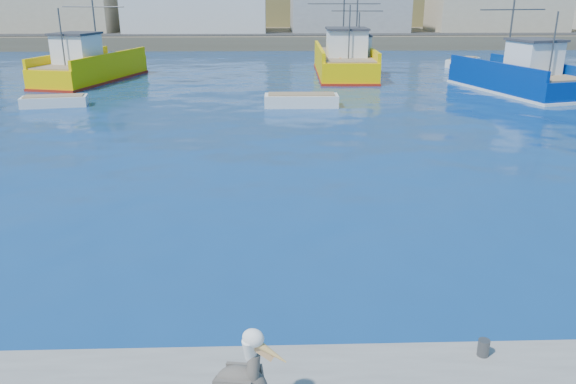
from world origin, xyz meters
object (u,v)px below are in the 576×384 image
object	(u,v)px
trawler_blue	(518,77)
boat_orange	(356,62)
skiff_left	(54,102)
pelican	(244,377)
trawler_yellow_b	(344,62)
skiff_far	(463,63)
trawler_yellow_a	(90,68)
skiff_mid	(301,101)

from	to	relation	value
trawler_blue	boat_orange	bearing A→B (deg)	135.92
skiff_left	pelican	xyz separation A→B (m)	(12.43, -27.03, 0.85)
trawler_yellow_b	skiff_far	xyz separation A→B (m)	(11.93, 5.78, -0.81)
pelican	boat_orange	bearing A→B (deg)	79.34
skiff_left	skiff_far	world-z (taller)	skiff_far
trawler_yellow_a	skiff_left	xyz separation A→B (m)	(0.94, -10.40, -0.78)
trawler_yellow_a	pelican	world-z (taller)	trawler_yellow_a
trawler_blue	pelican	distance (m)	35.71
trawler_yellow_b	skiff_mid	bearing A→B (deg)	-107.38
trawler_yellow_b	skiff_far	bearing A→B (deg)	25.87
skiff_far	pelican	distance (m)	49.57
trawler_yellow_b	skiff_far	world-z (taller)	trawler_yellow_b
skiff_far	skiff_left	bearing A→B (deg)	-148.51
boat_orange	trawler_blue	bearing A→B (deg)	-44.08
trawler_yellow_a	skiff_left	bearing A→B (deg)	-84.86
trawler_blue	pelican	bearing A→B (deg)	-118.97
trawler_yellow_a	boat_orange	world-z (taller)	trawler_yellow_a
skiff_mid	skiff_far	xyz separation A→B (m)	(16.20, 19.45, -0.00)
skiff_mid	skiff_far	distance (m)	25.31
skiff_left	skiff_far	distance (m)	36.28
skiff_mid	pelican	xyz separation A→B (m)	(-2.31, -26.53, 0.81)
trawler_blue	skiff_mid	distance (m)	15.72
boat_orange	skiff_far	world-z (taller)	boat_orange
trawler_yellow_b	skiff_mid	xyz separation A→B (m)	(-4.28, -13.66, -0.81)
boat_orange	skiff_far	bearing A→B (deg)	26.38
boat_orange	pelican	size ratio (longest dim) A/B	5.82
trawler_blue	skiff_far	bearing A→B (deg)	85.29
trawler_yellow_a	pelican	size ratio (longest dim) A/B	8.34
trawler_yellow_a	trawler_yellow_b	bearing A→B (deg)	7.90
trawler_blue	pelican	world-z (taller)	trawler_blue
skiff_mid	skiff_far	world-z (taller)	skiff_mid
trawler_blue	skiff_mid	xyz separation A→B (m)	(-14.99, -4.70, -0.71)
trawler_yellow_a	trawler_yellow_b	distance (m)	20.14
trawler_yellow_a	pelican	bearing A→B (deg)	-70.35
pelican	skiff_far	bearing A→B (deg)	68.07
trawler_yellow_a	trawler_blue	size ratio (longest dim) A/B	1.06
skiff_left	boat_orange	bearing A→B (deg)	34.05
boat_orange	skiff_left	distance (m)	24.23
trawler_yellow_b	pelican	size ratio (longest dim) A/B	8.94
trawler_yellow_a	boat_orange	bearing A→B (deg)	8.56
trawler_yellow_b	boat_orange	xyz separation A→B (m)	(1.06, 0.39, -0.09)
trawler_yellow_b	skiff_far	distance (m)	13.28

